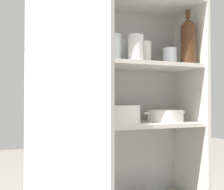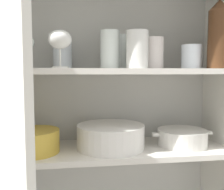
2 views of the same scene
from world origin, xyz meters
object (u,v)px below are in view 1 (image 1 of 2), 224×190
(wine_bottle, at_px, (188,41))
(plate_stack_white, at_px, (115,114))
(casserole_dish, at_px, (165,116))
(mixing_bowl_large, at_px, (57,116))

(wine_bottle, xyz_separation_m, plate_stack_white, (-0.39, 0.08, -0.38))
(plate_stack_white, height_order, casserole_dish, plate_stack_white)
(mixing_bowl_large, distance_m, casserole_dish, 0.57)
(mixing_bowl_large, bearing_deg, plate_stack_white, 3.17)
(wine_bottle, height_order, casserole_dish, wine_bottle)
(wine_bottle, relative_size, plate_stack_white, 1.12)
(wine_bottle, bearing_deg, casserole_dish, 145.87)
(wine_bottle, bearing_deg, mixing_bowl_large, 174.97)
(casserole_dish, bearing_deg, wine_bottle, -34.13)
(mixing_bowl_large, xyz_separation_m, casserole_dish, (0.57, 0.01, -0.01))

